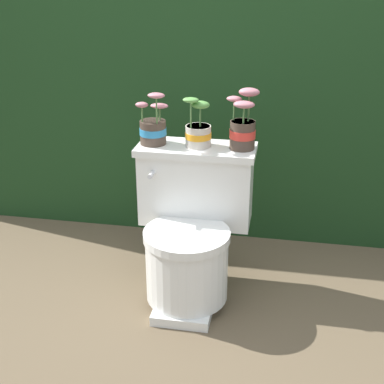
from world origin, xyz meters
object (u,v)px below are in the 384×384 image
Objects in this scene: potted_plant_left at (153,128)px; toilet at (192,229)px; potted_plant_midleft at (198,131)px; potted_plant_middle at (243,127)px.

toilet is at bearing -32.59° from potted_plant_left.
potted_plant_left reaches higher than potted_plant_midleft.
potted_plant_left is (-0.19, 0.12, 0.41)m from toilet.
potted_plant_middle is (0.19, 0.00, 0.03)m from potted_plant_midleft.
toilet is 2.53× the size of potted_plant_middle.
potted_plant_left is at bearing -179.76° from potted_plant_midleft.
potted_plant_midleft is at bearing 87.36° from toilet.
toilet is at bearing -146.96° from potted_plant_middle.
toilet is 0.43m from potted_plant_midleft.
potted_plant_left is at bearing 147.41° from toilet.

